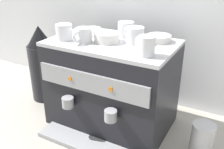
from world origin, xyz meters
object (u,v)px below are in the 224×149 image
ceramic_cup_2 (134,35)px  ceramic_bowl_2 (159,38)px  ceramic_bowl_0 (107,37)px  milk_pitcher (202,139)px  espresso_machine (112,84)px  ceramic_cup_1 (83,35)px  ceramic_bowl_1 (91,32)px  coffee_grinder (42,64)px  ceramic_cup_4 (64,32)px  ceramic_cup_0 (126,29)px  ceramic_cup_3 (146,46)px

ceramic_cup_2 → ceramic_bowl_2: bearing=40.1°
ceramic_bowl_0 → milk_pitcher: (0.49, -0.01, -0.40)m
espresso_machine → ceramic_bowl_0: size_ratio=5.02×
ceramic_cup_1 → ceramic_cup_2: 0.24m
ceramic_cup_2 → ceramic_bowl_1: 0.25m
ceramic_cup_1 → ceramic_bowl_0: ceramic_cup_1 is taller
ceramic_bowl_1 → coffee_grinder: size_ratio=0.22×
ceramic_bowl_0 → ceramic_bowl_1: bearing=153.0°
espresso_machine → ceramic_cup_4: (-0.22, -0.08, 0.27)m
ceramic_cup_1 → coffee_grinder: 0.48m
ceramic_cup_0 → coffee_grinder: ceramic_cup_0 is taller
ceramic_cup_2 → ceramic_cup_4: same height
ceramic_cup_0 → ceramic_bowl_1: size_ratio=1.17×
ceramic_cup_0 → ceramic_cup_1: ceramic_cup_0 is taller
espresso_machine → coffee_grinder: bearing=176.6°
ceramic_cup_2 → ceramic_cup_3: 0.17m
espresso_machine → ceramic_cup_3: bearing=-25.4°
ceramic_bowl_0 → ceramic_bowl_2: bearing=29.9°
espresso_machine → ceramic_bowl_1: (-0.15, 0.05, 0.24)m
espresso_machine → milk_pitcher: 0.50m
ceramic_cup_4 → ceramic_bowl_0: 0.21m
espresso_machine → ceramic_cup_4: 0.35m
ceramic_cup_0 → coffee_grinder: size_ratio=0.26×
ceramic_cup_0 → ceramic_bowl_2: ceramic_cup_0 is taller
ceramic_cup_4 → ceramic_bowl_2: bearing=24.7°
ceramic_cup_3 → milk_pitcher: 0.50m
ceramic_cup_3 → ceramic_bowl_0: 0.25m
ceramic_cup_0 → ceramic_cup_4: bearing=-141.0°
espresso_machine → milk_pitcher: bearing=-3.2°
ceramic_cup_4 → coffee_grinder: 0.40m
ceramic_cup_3 → coffee_grinder: (-0.71, 0.13, -0.27)m
espresso_machine → milk_pitcher: size_ratio=3.94×
ceramic_cup_4 → milk_pitcher: size_ratio=0.70×
ceramic_cup_3 → ceramic_cup_4: 0.43m
ceramic_cup_0 → coffee_grinder: bearing=-171.0°
ceramic_cup_0 → ceramic_bowl_2: 0.18m
milk_pitcher → espresso_machine: bearing=176.8°
ceramic_cup_3 → ceramic_cup_4: (-0.43, 0.02, -0.00)m
ceramic_cup_0 → milk_pitcher: size_ratio=0.79×
ceramic_cup_2 → milk_pitcher: 0.56m
ceramic_bowl_1 → ceramic_bowl_2: 0.35m
ceramic_cup_2 → ceramic_cup_4: 0.34m
coffee_grinder → milk_pitcher: coffee_grinder is taller
ceramic_cup_4 → ceramic_bowl_0: (0.20, 0.07, -0.02)m
ceramic_cup_1 → milk_pitcher: size_ratio=0.71×
espresso_machine → ceramic_cup_1: (-0.11, -0.08, 0.26)m
ceramic_cup_1 → ceramic_cup_4: size_ratio=1.02×
espresso_machine → ceramic_bowl_2: (0.20, 0.11, 0.24)m
milk_pitcher → ceramic_cup_2: bearing=171.4°
ceramic_cup_4 → ceramic_cup_0: bearing=39.0°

